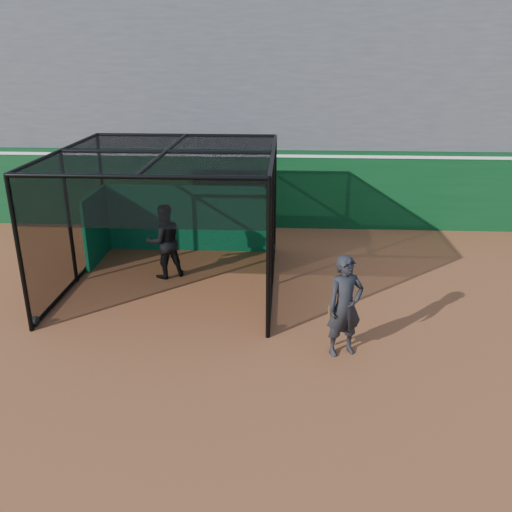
{
  "coord_description": "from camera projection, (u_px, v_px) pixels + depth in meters",
  "views": [
    {
      "loc": [
        1.54,
        -8.55,
        5.43
      ],
      "look_at": [
        0.96,
        2.0,
        1.4
      ],
      "focal_mm": 38.0,
      "sensor_mm": 36.0,
      "label": 1
    }
  ],
  "objects": [
    {
      "name": "ground",
      "position": [
        198.0,
        364.0,
        9.99
      ],
      "size": [
        120.0,
        120.0,
        0.0
      ],
      "primitive_type": "plane",
      "color": "brown",
      "rests_on": "ground"
    },
    {
      "name": "outfield_wall",
      "position": [
        238.0,
        187.0,
        17.46
      ],
      "size": [
        50.0,
        0.5,
        2.5
      ],
      "color": "#0A3817",
      "rests_on": "ground"
    },
    {
      "name": "grandstand",
      "position": [
        246.0,
        78.0,
        19.84
      ],
      "size": [
        50.0,
        7.85,
        8.95
      ],
      "color": "#4C4C4F",
      "rests_on": "ground"
    },
    {
      "name": "batting_cage",
      "position": [
        170.0,
        221.0,
        12.88
      ],
      "size": [
        4.98,
        5.21,
        3.26
      ],
      "color": "black",
      "rests_on": "ground"
    },
    {
      "name": "batter",
      "position": [
        164.0,
        241.0,
        13.55
      ],
      "size": [
        1.16,
        1.09,
        1.9
      ],
      "primitive_type": "imported",
      "rotation": [
        0.0,
        0.0,
        3.68
      ],
      "color": "black",
      "rests_on": "ground"
    },
    {
      "name": "on_deck_player",
      "position": [
        345.0,
        306.0,
        10.03
      ],
      "size": [
        0.84,
        0.71,
        1.97
      ],
      "color": "black",
      "rests_on": "ground"
    }
  ]
}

